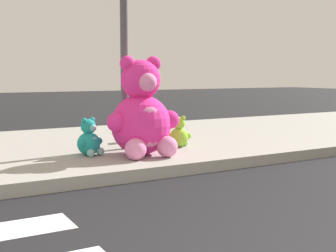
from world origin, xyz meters
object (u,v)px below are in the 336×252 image
Objects in this scene: plush_lime at (179,134)px; plush_teal at (89,140)px; sign_pole at (124,31)px; plush_pink_large at (142,116)px; plush_lavender at (146,128)px.

plush_teal reaches higher than plush_lime.
sign_pole is 1.64m from plush_teal.
plush_pink_large reaches higher than plush_lime.
sign_pole is at bearing -136.15° from plush_lavender.
plush_lavender reaches higher than plush_lime.
plush_teal is at bearing -145.68° from plush_lavender.
sign_pole is 2.40× the size of plush_pink_large.
plush_pink_large is 0.78m from plush_teal.
plush_lime is (0.79, 0.35, -0.34)m from plush_pink_large.
plush_lavender is at bearing 98.32° from plush_lime.
plush_pink_large is 2.57× the size of plush_lavender.
sign_pole is at bearing 21.77° from plush_teal.
plush_teal is at bearing -158.23° from sign_pole.
plush_lime is 0.91× the size of plush_lavender.
sign_pole is at bearing 88.64° from plush_pink_large.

